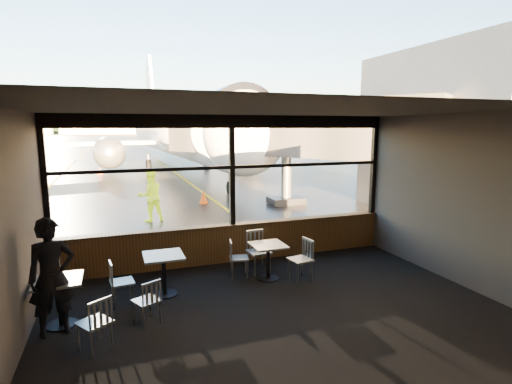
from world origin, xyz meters
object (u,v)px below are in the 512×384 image
chair_mid_w (122,283)px  cone_nose (204,197)px  chair_near_w (239,258)px  cone_wing (100,170)px  ground_crew (150,196)px  jet_bridge (281,152)px  chair_near_e (300,260)px  airliner (179,97)px  passenger (52,277)px  cafe_table_near (268,262)px  cafe_table_left (60,303)px  cafe_table_mid (164,275)px  chair_near_n (259,252)px  chair_mid_s (147,301)px  chair_left_s (94,323)px

chair_mid_w → cone_nose: size_ratio=1.56×
chair_near_w → cone_wing: 21.48m
ground_crew → chair_mid_w: bearing=66.4°
chair_near_w → jet_bridge: bearing=161.4°
jet_bridge → cone_wing: bearing=115.8°
cone_wing → jet_bridge: bearing=-64.2°
chair_near_e → chair_near_w: (-1.14, 0.67, -0.04)m
airliner → passenger: bearing=-106.2°
chair_mid_w → cone_nose: bearing=151.9°
cafe_table_near → chair_mid_w: (-2.97, -0.25, 0.04)m
cafe_table_near → cafe_table_left: cafe_table_left is taller
airliner → cone_wing: bearing=-171.6°
cone_nose → chair_near_w: bearing=-97.2°
jet_bridge → cafe_table_left: (-7.16, -7.62, -1.85)m
chair_near_w → ground_crew: ground_crew is taller
cafe_table_mid → chair_near_n: 2.19m
jet_bridge → cafe_table_near: size_ratio=13.37×
cafe_table_mid → cone_nose: (2.73, 8.96, -0.14)m
chair_near_w → cone_nose: bearing=-175.9°
cafe_table_left → chair_near_w: size_ratio=0.98×
chair_mid_s → ground_crew: bearing=58.3°
chair_mid_w → passenger: size_ratio=0.45×
chair_mid_w → ground_crew: (1.11, 6.60, 0.47)m
airliner → ground_crew: 17.32m
jet_bridge → chair_near_w: jet_bridge is taller
airliner → chair_near_w: airliner is taller
chair_left_s → cafe_table_mid: bearing=20.0°
cafe_table_near → ground_crew: bearing=106.3°
chair_near_w → cone_wing: (-3.36, 21.22, -0.13)m
cone_nose → cafe_table_left: bearing=-115.0°
chair_near_w → cone_nose: size_ratio=1.51×
passenger → chair_left_s: bearing=-66.0°
cafe_table_near → chair_mid_w: 2.98m
chair_near_w → passenger: size_ratio=0.44×
jet_bridge → chair_mid_w: 9.61m
cafe_table_near → chair_mid_s: 2.85m
cafe_table_mid → cafe_table_left: size_ratio=1.02×
cone_wing → chair_near_n: bearing=-79.7°
chair_mid_w → cone_wing: bearing=175.4°
chair_near_w → chair_mid_s: chair_near_w is taller
cafe_table_near → passenger: 4.15m
cafe_table_mid → ground_crew: (0.33, 6.44, 0.48)m
cone_nose → cone_wing: size_ratio=0.96×
cafe_table_mid → chair_left_s: chair_left_s is taller
chair_mid_w → passenger: passenger is taller
chair_mid_w → cone_wing: chair_mid_w is taller
cafe_table_left → chair_near_n: (3.88, 1.16, 0.08)m
airliner → cafe_table_left: airliner is taller
cone_nose → chair_mid_w: bearing=-111.0°
cone_nose → cafe_table_mid: bearing=-106.9°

